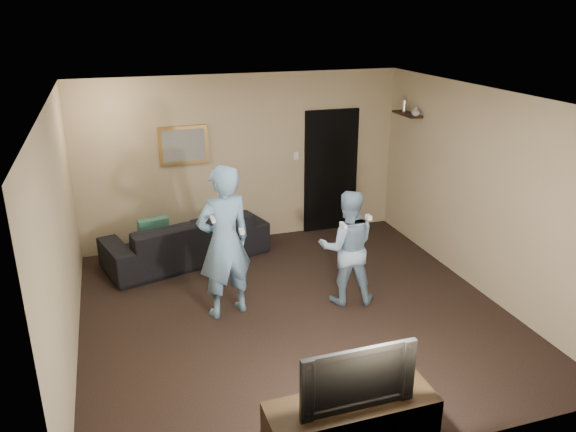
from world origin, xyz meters
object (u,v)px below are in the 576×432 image
object	(u,v)px
television	(354,373)
wii_player_right	(347,247)
wii_player_left	(224,242)
sofa	(186,238)
tv_console	(351,427)

from	to	relation	value
television	wii_player_right	size ratio (longest dim) A/B	0.66
wii_player_right	wii_player_left	bearing A→B (deg)	173.78
sofa	wii_player_left	xyz separation A→B (m)	(0.24, -1.69, 0.59)
television	wii_player_left	xyz separation A→B (m)	(-0.50, 2.57, 0.15)
sofa	wii_player_left	world-z (taller)	wii_player_left
tv_console	wii_player_left	size ratio (longest dim) A/B	0.77
television	wii_player_right	xyz separation A→B (m)	(0.99, 2.40, -0.05)
tv_console	wii_player_right	bearing A→B (deg)	67.15
sofa	wii_player_left	distance (m)	1.80
television	wii_player_left	bearing A→B (deg)	100.62
wii_player_left	television	bearing A→B (deg)	-78.98
television	wii_player_left	size ratio (longest dim) A/B	0.52
sofa	television	bearing A→B (deg)	84.23
wii_player_left	wii_player_right	distance (m)	1.51
tv_console	wii_player_left	world-z (taller)	wii_player_left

